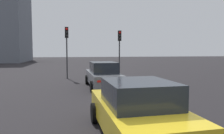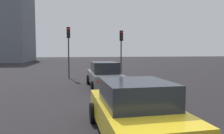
# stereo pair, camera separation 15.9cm
# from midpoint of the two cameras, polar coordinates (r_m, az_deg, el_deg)

# --- Properties ---
(car_grey_lead) EXTENTS (4.84, 2.01, 1.63)m
(car_grey_lead) POSITION_cam_midpoint_polar(r_m,az_deg,el_deg) (13.34, -1.84, -2.27)
(car_grey_lead) COLOR slate
(car_grey_lead) RESTS_ON ground_plane
(car_yellow_second) EXTENTS (4.36, 2.17, 1.55)m
(car_yellow_second) POSITION_cam_midpoint_polar(r_m,az_deg,el_deg) (5.76, 6.83, -11.48)
(car_yellow_second) COLOR gold
(car_yellow_second) RESTS_ON ground_plane
(traffic_light_near_left) EXTENTS (0.32, 0.28, 4.11)m
(traffic_light_near_left) POSITION_cam_midpoint_polar(r_m,az_deg,el_deg) (18.63, 2.79, 6.30)
(traffic_light_near_left) COLOR #2D2D30
(traffic_light_near_left) RESTS_ON ground_plane
(traffic_light_near_right) EXTENTS (0.32, 0.30, 4.31)m
(traffic_light_near_right) POSITION_cam_midpoint_polar(r_m,az_deg,el_deg) (18.03, -11.46, 6.71)
(traffic_light_near_right) COLOR #2D2D30
(traffic_light_near_right) RESTS_ON ground_plane
(building_facade_left) EXTENTS (14.32, 9.48, 15.73)m
(building_facade_left) POSITION_cam_midpoint_polar(r_m,az_deg,el_deg) (52.07, -26.52, 10.00)
(building_facade_left) COLOR slate
(building_facade_left) RESTS_ON ground_plane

